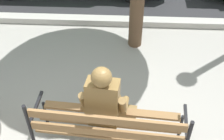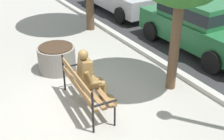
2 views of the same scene
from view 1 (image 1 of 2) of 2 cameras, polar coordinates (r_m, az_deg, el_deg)
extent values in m
cube|color=#B2AFA8|center=(6.09, -1.47, 8.93)|extent=(60.00, 0.20, 0.12)
cube|color=olive|center=(3.73, -0.80, -11.65)|extent=(1.70, 0.24, 0.04)
cube|color=olive|center=(3.83, -0.44, -9.46)|extent=(1.70, 0.24, 0.04)
cube|color=olive|center=(3.94, -0.10, -7.39)|extent=(1.70, 0.24, 0.04)
cube|color=olive|center=(3.54, -1.02, -11.26)|extent=(1.70, 0.16, 0.11)
cube|color=olive|center=(3.36, -1.07, -9.09)|extent=(1.70, 0.16, 0.11)
cylinder|color=black|center=(4.29, -11.92, -7.81)|extent=(0.04, 0.04, 0.45)
cylinder|color=black|center=(3.83, -14.38, -10.85)|extent=(0.04, 0.04, 0.95)
cube|color=black|center=(3.87, -13.56, -6.41)|extent=(0.07, 0.48, 0.03)
cylinder|color=black|center=(4.16, 12.25, -10.12)|extent=(0.04, 0.04, 0.45)
cube|color=black|center=(3.73, 13.25, -8.96)|extent=(0.07, 0.48, 0.03)
cube|color=olive|center=(3.79, -1.36, -7.70)|extent=(0.38, 0.36, 0.16)
cube|color=olive|center=(3.48, -1.75, -5.65)|extent=(0.39, 0.33, 0.55)
sphere|color=olive|center=(3.19, -1.92, -1.31)|extent=(0.22, 0.22, 0.22)
cylinder|color=olive|center=(3.56, -5.16, -5.48)|extent=(0.11, 0.19, 0.29)
cylinder|color=olive|center=(3.78, -4.66, -5.58)|extent=(0.11, 0.27, 0.10)
cylinder|color=olive|center=(3.50, 1.89, -6.39)|extent=(0.11, 0.19, 0.29)
cylinder|color=olive|center=(3.72, 2.29, -6.47)|extent=(0.11, 0.27, 0.10)
cylinder|color=olive|center=(3.92, -2.28, -6.32)|extent=(0.17, 0.38, 0.14)
cylinder|color=olive|center=(4.24, -1.70, -6.84)|extent=(0.11, 0.11, 0.50)
cube|color=olive|center=(4.44, -1.50, -8.03)|extent=(0.14, 0.25, 0.07)
cylinder|color=olive|center=(3.89, 0.34, -6.65)|extent=(0.17, 0.38, 0.14)
cylinder|color=olive|center=(4.22, 0.72, -7.16)|extent=(0.11, 0.11, 0.50)
cube|color=olive|center=(4.42, 0.82, -8.33)|extent=(0.14, 0.25, 0.07)
cube|color=olive|center=(4.40, 2.59, -7.78)|extent=(0.30, 0.21, 0.16)
camera|label=2|loc=(4.77, 94.99, 1.27)|focal=46.64mm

